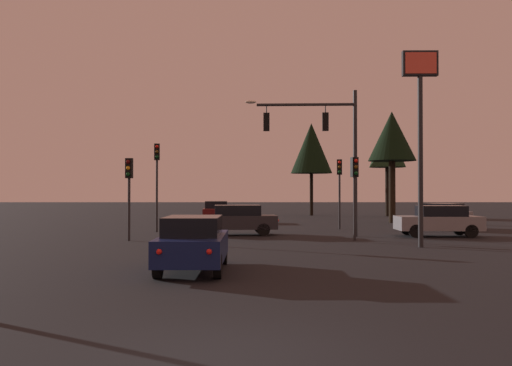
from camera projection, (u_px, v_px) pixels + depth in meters
ground_plane at (246, 230)px, 31.65m from camera, size 168.00×168.00×0.00m
traffic_signal_mast_arm at (325, 139)px, 27.05m from camera, size 5.54×0.53×7.22m
traffic_light_corner_left at (129, 182)px, 24.52m from camera, size 0.32×0.37×3.71m
traffic_light_corner_right at (157, 170)px, 29.85m from camera, size 0.33×0.37×4.83m
traffic_light_median at (355, 181)px, 24.71m from camera, size 0.36×0.38×3.76m
traffic_light_far_side at (339, 180)px, 32.19m from camera, size 0.33×0.37×4.11m
car_nearside_lane at (194, 242)px, 15.11m from camera, size 1.72×4.23×1.52m
car_crossing_left at (235, 219)px, 27.78m from camera, size 4.43×2.19×1.52m
car_crossing_right at (439, 220)px, 26.82m from camera, size 4.11×1.96×1.52m
car_far_lane at (216, 211)px, 39.72m from camera, size 2.03×4.38×1.52m
car_parked_lot at (445, 216)px, 32.07m from camera, size 4.05×4.28×1.52m
store_sign_illuminated at (420, 105)px, 21.70m from camera, size 1.40×0.29×7.80m
tree_behind_sign at (387, 147)px, 49.06m from camera, size 3.24×3.24×8.22m
tree_left_far at (392, 137)px, 38.80m from camera, size 3.37×3.37×7.91m
tree_center_horizon at (311, 148)px, 50.77m from camera, size 3.84×3.84×8.59m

